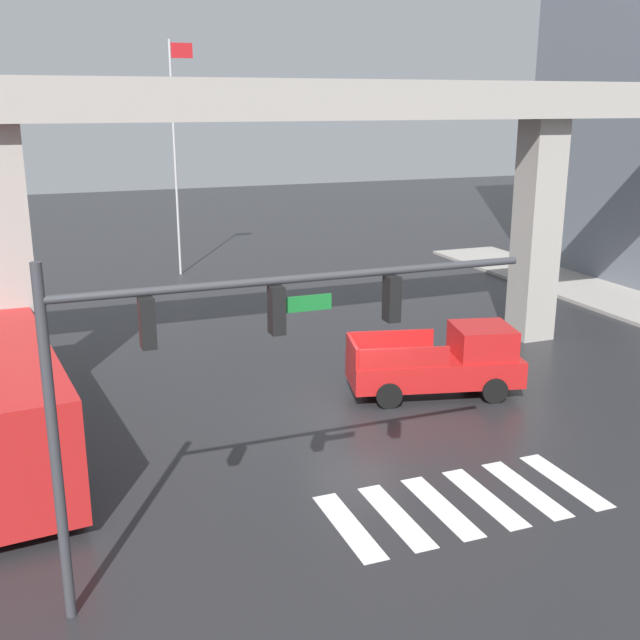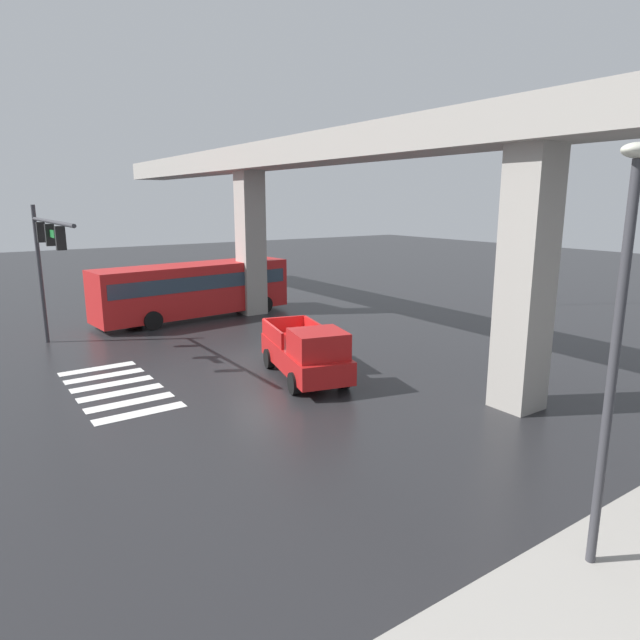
% 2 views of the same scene
% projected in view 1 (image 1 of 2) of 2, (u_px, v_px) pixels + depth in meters
% --- Properties ---
extents(ground_plane, '(120.00, 120.00, 0.00)m').
position_uv_depth(ground_plane, '(356.00, 408.00, 22.24)').
color(ground_plane, '#232326').
extents(crosswalk_stripes, '(6.05, 2.80, 0.01)m').
position_uv_depth(crosswalk_stripes, '(463.00, 502.00, 17.02)').
color(crosswalk_stripes, silver).
rests_on(crosswalk_stripes, ground).
extents(elevated_overpass, '(52.62, 2.40, 9.18)m').
position_uv_depth(elevated_overpass, '(305.00, 123.00, 23.80)').
color(elevated_overpass, '#9E9991').
rests_on(elevated_overpass, ground).
extents(pickup_truck, '(5.41, 3.07, 2.08)m').
position_uv_depth(pickup_truck, '(444.00, 362.00, 23.14)').
color(pickup_truck, red).
rests_on(pickup_truck, ground).
extents(traffic_signal_mast, '(8.69, 0.32, 6.20)m').
position_uv_depth(traffic_signal_mast, '(213.00, 347.00, 12.97)').
color(traffic_signal_mast, '#38383D').
rests_on(traffic_signal_mast, ground).
extents(flagpole, '(1.16, 0.12, 11.39)m').
position_uv_depth(flagpole, '(176.00, 144.00, 37.82)').
color(flagpole, silver).
rests_on(flagpole, ground).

